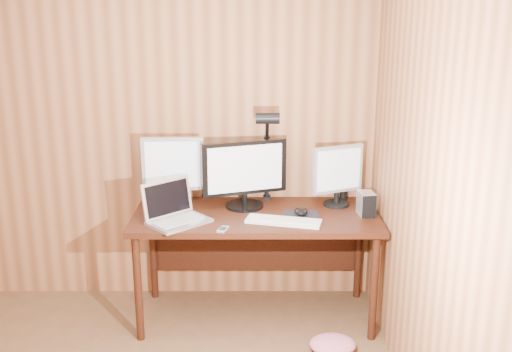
{
  "coord_description": "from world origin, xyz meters",
  "views": [
    {
      "loc": [
        0.92,
        -2.06,
        2.07
      ],
      "look_at": [
        0.93,
        1.58,
        1.02
      ],
      "focal_mm": 42.0,
      "sensor_mm": 36.0,
      "label": 1
    }
  ],
  "objects_px": {
    "mouse": "(301,212)",
    "hard_drive": "(366,204)",
    "laptop": "(174,212)",
    "phone": "(223,229)",
    "desk": "(256,227)",
    "desk_lamp": "(267,143)",
    "monitor_center": "(244,173)",
    "monitor_left": "(173,169)",
    "speaker": "(343,192)",
    "monitor_right": "(337,174)",
    "keyboard": "(283,221)"
  },
  "relations": [
    {
      "from": "mouse",
      "to": "hard_drive",
      "type": "distance_m",
      "value": 0.43
    },
    {
      "from": "laptop",
      "to": "phone",
      "type": "bearing_deg",
      "value": -68.83
    },
    {
      "from": "desk",
      "to": "desk_lamp",
      "type": "distance_m",
      "value": 0.57
    },
    {
      "from": "monitor_center",
      "to": "monitor_left",
      "type": "xyz_separation_m",
      "value": [
        -0.48,
        0.05,
        0.02
      ]
    },
    {
      "from": "monitor_left",
      "to": "desk_lamp",
      "type": "height_order",
      "value": "desk_lamp"
    },
    {
      "from": "phone",
      "to": "monitor_left",
      "type": "bearing_deg",
      "value": 143.22
    },
    {
      "from": "mouse",
      "to": "laptop",
      "type": "bearing_deg",
      "value": 174.89
    },
    {
      "from": "speaker",
      "to": "monitor_left",
      "type": "bearing_deg",
      "value": -175.32
    },
    {
      "from": "desk",
      "to": "desk_lamp",
      "type": "bearing_deg",
      "value": 63.16
    },
    {
      "from": "desk",
      "to": "monitor_right",
      "type": "distance_m",
      "value": 0.65
    },
    {
      "from": "keyboard",
      "to": "monitor_right",
      "type": "bearing_deg",
      "value": 55.45
    },
    {
      "from": "monitor_center",
      "to": "desk_lamp",
      "type": "xyz_separation_m",
      "value": [
        0.15,
        0.09,
        0.18
      ]
    },
    {
      "from": "monitor_right",
      "to": "hard_drive",
      "type": "bearing_deg",
      "value": -71.58
    },
    {
      "from": "desk",
      "to": "speaker",
      "type": "distance_m",
      "value": 0.67
    },
    {
      "from": "laptop",
      "to": "keyboard",
      "type": "xyz_separation_m",
      "value": [
        0.69,
        -0.03,
        -0.05
      ]
    },
    {
      "from": "monitor_left",
      "to": "phone",
      "type": "height_order",
      "value": "monitor_left"
    },
    {
      "from": "laptop",
      "to": "monitor_right",
      "type": "bearing_deg",
      "value": -26.26
    },
    {
      "from": "monitor_left",
      "to": "keyboard",
      "type": "relative_size",
      "value": 0.95
    },
    {
      "from": "mouse",
      "to": "desk_lamp",
      "type": "height_order",
      "value": "desk_lamp"
    },
    {
      "from": "laptop",
      "to": "phone",
      "type": "height_order",
      "value": "laptop"
    },
    {
      "from": "desk",
      "to": "hard_drive",
      "type": "relative_size",
      "value": 10.54
    },
    {
      "from": "laptop",
      "to": "hard_drive",
      "type": "height_order",
      "value": "laptop"
    },
    {
      "from": "laptop",
      "to": "speaker",
      "type": "relative_size",
      "value": 4.04
    },
    {
      "from": "hard_drive",
      "to": "phone",
      "type": "distance_m",
      "value": 0.96
    },
    {
      "from": "laptop",
      "to": "desk_lamp",
      "type": "distance_m",
      "value": 0.78
    },
    {
      "from": "desk_lamp",
      "to": "laptop",
      "type": "bearing_deg",
      "value": -155.28
    },
    {
      "from": "mouse",
      "to": "monitor_center",
      "type": "bearing_deg",
      "value": 142.85
    },
    {
      "from": "laptop",
      "to": "desk_lamp",
      "type": "bearing_deg",
      "value": -10.46
    },
    {
      "from": "phone",
      "to": "hard_drive",
      "type": "bearing_deg",
      "value": 33.71
    },
    {
      "from": "monitor_center",
      "to": "monitor_left",
      "type": "height_order",
      "value": "monitor_left"
    },
    {
      "from": "laptop",
      "to": "desk_lamp",
      "type": "relative_size",
      "value": 0.66
    },
    {
      "from": "monitor_center",
      "to": "laptop",
      "type": "relative_size",
      "value": 1.26
    },
    {
      "from": "monitor_left",
      "to": "hard_drive",
      "type": "bearing_deg",
      "value": -10.66
    },
    {
      "from": "monitor_left",
      "to": "desk_lamp",
      "type": "relative_size",
      "value": 0.69
    },
    {
      "from": "speaker",
      "to": "monitor_right",
      "type": "bearing_deg",
      "value": -118.35
    },
    {
      "from": "phone",
      "to": "keyboard",
      "type": "bearing_deg",
      "value": 36.25
    },
    {
      "from": "monitor_center",
      "to": "laptop",
      "type": "height_order",
      "value": "monitor_center"
    },
    {
      "from": "monitor_left",
      "to": "speaker",
      "type": "bearing_deg",
      "value": 3.46
    },
    {
      "from": "monitor_center",
      "to": "monitor_right",
      "type": "bearing_deg",
      "value": -15.9
    },
    {
      "from": "monitor_left",
      "to": "phone",
      "type": "bearing_deg",
      "value": -54.98
    },
    {
      "from": "laptop",
      "to": "hard_drive",
      "type": "bearing_deg",
      "value": -36.85
    },
    {
      "from": "mouse",
      "to": "monitor_right",
      "type": "bearing_deg",
      "value": 24.54
    },
    {
      "from": "hard_drive",
      "to": "monitor_left",
      "type": "bearing_deg",
      "value": 163.76
    },
    {
      "from": "laptop",
      "to": "phone",
      "type": "relative_size",
      "value": 4.16
    },
    {
      "from": "monitor_left",
      "to": "hard_drive",
      "type": "distance_m",
      "value": 1.3
    },
    {
      "from": "monitor_center",
      "to": "phone",
      "type": "distance_m",
      "value": 0.51
    },
    {
      "from": "monitor_right",
      "to": "keyboard",
      "type": "bearing_deg",
      "value": -161.55
    },
    {
      "from": "monitor_left",
      "to": "mouse",
      "type": "xyz_separation_m",
      "value": [
        0.85,
        -0.22,
        -0.23
      ]
    },
    {
      "from": "speaker",
      "to": "desk_lamp",
      "type": "distance_m",
      "value": 0.65
    },
    {
      "from": "monitor_right",
      "to": "mouse",
      "type": "xyz_separation_m",
      "value": [
        -0.26,
        -0.2,
        -0.2
      ]
    }
  ]
}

